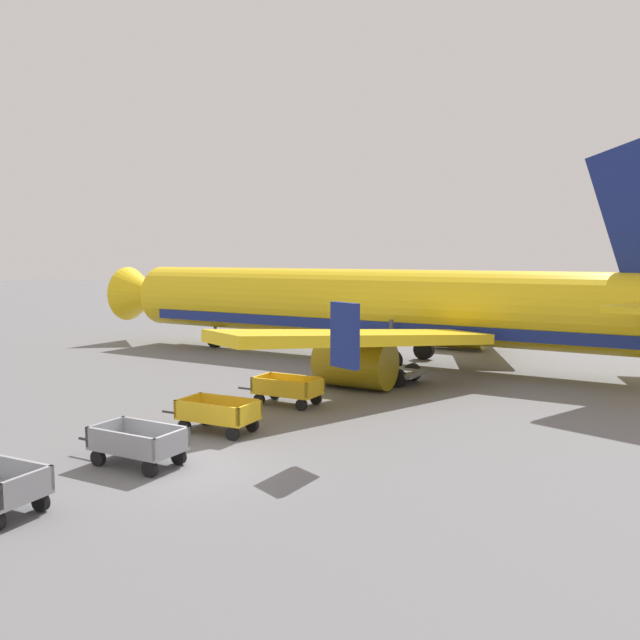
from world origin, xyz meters
The scene contains 6 objects.
ground_plane centered at (0.00, 0.00, 0.00)m, with size 220.00×220.00×0.00m, color slate.
airplane centered at (0.58, 18.47, 3.05)m, with size 37.51×30.29×11.34m.
baggage_cart_second_in_row centered at (-1.50, -0.31, 0.60)m, with size 3.62×1.76×1.07m.
baggage_cart_third_in_row centered at (-1.06, 3.37, 0.60)m, with size 3.61×1.68×1.07m.
baggage_cart_fourth_in_row centered at (-0.44, 7.72, 0.60)m, with size 3.62×1.75×1.07m.
service_truck_beside_carts centered at (0.60, 13.70, 1.10)m, with size 4.65×2.69×2.10m.
Camera 1 is at (9.04, -14.76, 5.71)m, focal length 36.19 mm.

